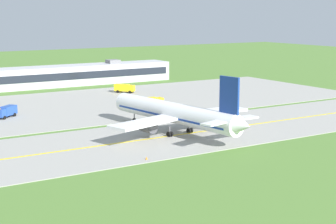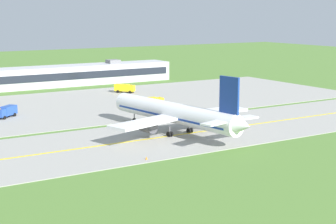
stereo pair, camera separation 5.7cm
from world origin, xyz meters
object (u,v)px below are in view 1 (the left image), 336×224
(service_truck_catering, at_px, (124,88))
(service_truck_baggage, at_px, (151,102))
(service_truck_fuel, at_px, (6,111))
(airplane_lead, at_px, (175,113))

(service_truck_catering, bearing_deg, service_truck_baggage, -102.07)
(service_truck_fuel, distance_m, service_truck_catering, 45.20)
(service_truck_fuel, bearing_deg, service_truck_catering, 26.70)
(service_truck_baggage, xyz_separation_m, service_truck_fuel, (-34.86, 5.52, 0.00))
(airplane_lead, xyz_separation_m, service_truck_catering, (16.35, 54.17, -2.60))
(airplane_lead, relative_size, service_truck_catering, 6.73)
(airplane_lead, relative_size, service_truck_baggage, 6.35)
(service_truck_baggage, xyz_separation_m, service_truck_catering, (5.52, 25.83, 0.00))
(service_truck_baggage, bearing_deg, airplane_lead, -110.90)
(service_truck_catering, bearing_deg, service_truck_fuel, -153.30)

